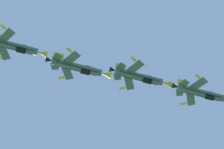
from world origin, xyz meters
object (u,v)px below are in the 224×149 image
fighter_jet_left_wing (202,93)px  fighter_jet_left_outer (78,67)px  fighter_jet_right_wing (140,77)px  fighter_jet_right_outer (14,46)px

fighter_jet_left_wing → fighter_jet_left_outer: fighter_jet_left_wing is taller
fighter_jet_left_wing → fighter_jet_right_wing: fighter_jet_right_wing is taller
fighter_jet_right_wing → fighter_jet_left_outer: (-15.28, -2.79, -2.68)m
fighter_jet_right_outer → fighter_jet_right_wing: bearing=89.7°
fighter_jet_left_outer → fighter_jet_right_outer: (-15.56, -2.98, 2.48)m
fighter_jet_left_wing → fighter_jet_right_outer: 47.25m
fighter_jet_left_wing → fighter_jet_right_outer: bearing=-91.1°
fighter_jet_left_wing → fighter_jet_right_wing: (-15.69, -2.34, 1.54)m
fighter_jet_left_outer → fighter_jet_right_outer: fighter_jet_right_outer is taller
fighter_jet_right_wing → fighter_jet_left_wing: bearing=87.5°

